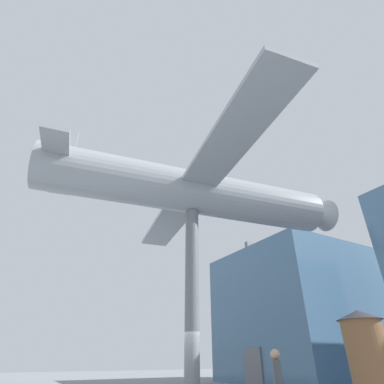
{
  "coord_description": "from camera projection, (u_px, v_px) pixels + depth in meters",
  "views": [
    {
      "loc": [
        10.97,
        -6.12,
        1.62
      ],
      "look_at": [
        0.0,
        0.0,
        8.61
      ],
      "focal_mm": 28.0,
      "sensor_mm": 36.0,
      "label": 1
    }
  ],
  "objects": [
    {
      "name": "visitor_person",
      "position": [
        278.0,
        379.0,
        8.55
      ],
      "size": [
        0.45,
        0.42,
        1.87
      ],
      "rotation": [
        0.0,
        0.0,
        2.47
      ],
      "color": "#2D3D56",
      "rests_on": "ground_plane"
    },
    {
      "name": "glass_pavilion_left",
      "position": [
        303.0,
        314.0,
        24.92
      ],
      "size": [
        10.65,
        11.55,
        10.22
      ],
      "color": "slate",
      "rests_on": "ground_plane"
    },
    {
      "name": "info_kiosk",
      "position": [
        374.0,
        377.0,
        5.85
      ],
      "size": [
        0.92,
        0.92,
        2.54
      ],
      "color": "brown",
      "rests_on": "ground_plane"
    },
    {
      "name": "support_pylon_central",
      "position": [
        192.0,
        297.0,
        12.03
      ],
      "size": [
        0.58,
        0.58,
        7.58
      ],
      "color": "slate",
      "rests_on": "ground_plane"
    },
    {
      "name": "suspended_airplane",
      "position": [
        197.0,
        193.0,
        14.46
      ],
      "size": [
        15.76,
        15.3,
        3.16
      ],
      "rotation": [
        0.0,
        0.0,
        -0.16
      ],
      "color": "#93999E",
      "rests_on": "support_pylon_central"
    }
  ]
}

